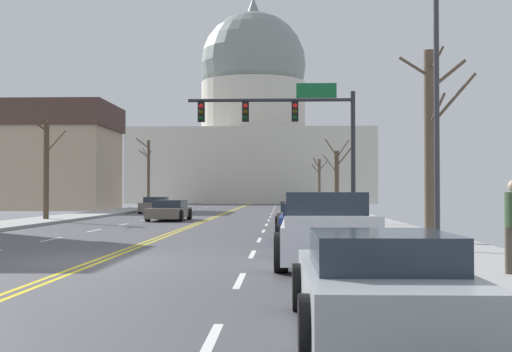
{
  "coord_description": "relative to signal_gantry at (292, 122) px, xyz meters",
  "views": [
    {
      "loc": [
        4.27,
        -15.75,
        1.61
      ],
      "look_at": [
        2.23,
        37.21,
        2.82
      ],
      "focal_mm": 48.18,
      "sensor_mm": 36.0,
      "label": 1
    }
  ],
  "objects": [
    {
      "name": "sedan_oncoming_00",
      "position": [
        -6.78,
        5.73,
        -4.35
      ],
      "size": [
        2.13,
        4.51,
        1.14
      ],
      "color": "#6B6056",
      "rests_on": "ground"
    },
    {
      "name": "street_lamp_right",
      "position": [
        3.19,
        -14.8,
        0.21
      ],
      "size": [
        2.15,
        0.24,
        8.49
      ],
      "color": "#333338",
      "rests_on": "ground"
    },
    {
      "name": "ground",
      "position": [
        -4.75,
        -16.63,
        -4.87
      ],
      "size": [
        20.0,
        180.0,
        0.2
      ],
      "color": "#47474D"
    },
    {
      "name": "pickup_truck_near_02",
      "position": [
        0.52,
        -16.9,
        -4.18
      ],
      "size": [
        2.33,
        5.57,
        1.6
      ],
      "color": "silver",
      "rests_on": "ground"
    },
    {
      "name": "sedan_near_00",
      "position": [
        0.26,
        -3.42,
        -4.33
      ],
      "size": [
        2.08,
        4.66,
        1.21
      ],
      "color": "#6B6056",
      "rests_on": "ground"
    },
    {
      "name": "bare_tree_03",
      "position": [
        -13.39,
        33.16,
        -1.29
      ],
      "size": [
        1.54,
        1.63,
        6.68
      ],
      "color": "brown",
      "rests_on": "ground"
    },
    {
      "name": "signal_gantry",
      "position": [
        0.0,
        0.0,
        0.0
      ],
      "size": [
        7.91,
        0.41,
        6.6
      ],
      "color": "#28282D",
      "rests_on": "ground"
    },
    {
      "name": "bare_tree_00",
      "position": [
        3.17,
        35.82,
        -2.19
      ],
      "size": [
        1.66,
        1.18,
        4.84
      ],
      "color": "brown",
      "rests_on": "ground"
    },
    {
      "name": "bare_tree_04",
      "position": [
        3.91,
        -11.93,
        -1.78
      ],
      "size": [
        2.15,
        1.4,
        5.67
      ],
      "color": "brown",
      "rests_on": "ground"
    },
    {
      "name": "sedan_oncoming_01",
      "position": [
        -10.0,
        18.81,
        -4.32
      ],
      "size": [
        2.18,
        4.59,
        1.21
      ],
      "color": "#6B6056",
      "rests_on": "ground"
    },
    {
      "name": "sedan_near_03",
      "position": [
        0.63,
        -24.46,
        -4.35
      ],
      "size": [
        1.95,
        4.47,
        1.15
      ],
      "color": "#9EA3A8",
      "rests_on": "ground"
    },
    {
      "name": "bare_tree_02",
      "position": [
        3.71,
        20.5,
        -2.25
      ],
      "size": [
        2.39,
        1.68,
        5.53
      ],
      "color": "#4C3D2D",
      "rests_on": "ground"
    },
    {
      "name": "sedan_near_01",
      "position": [
        0.38,
        -10.37,
        -4.3
      ],
      "size": [
        2.15,
        4.4,
        1.24
      ],
      "color": "navy",
      "rests_on": "ground"
    },
    {
      "name": "flank_building_01",
      "position": [
        -21.98,
        27.85,
        -0.14
      ],
      "size": [
        13.01,
        9.46,
        9.37
      ],
      "color": "tan",
      "rests_on": "ground"
    },
    {
      "name": "bare_tree_01",
      "position": [
        -13.25,
        4.23,
        -1.95
      ],
      "size": [
        1.43,
        2.5,
        5.47
      ],
      "color": "#4C3D2D",
      "rests_on": "ground"
    },
    {
      "name": "capitol_building",
      "position": [
        -4.75,
        68.26,
        5.86
      ],
      "size": [
        33.54,
        21.12,
        30.45
      ],
      "color": "beige",
      "rests_on": "ground"
    }
  ]
}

